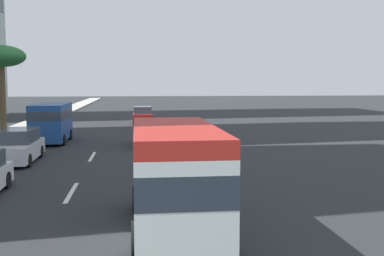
% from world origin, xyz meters
% --- Properties ---
extents(ground_plane, '(198.00, 198.00, 0.00)m').
position_xyz_m(ground_plane, '(31.50, 0.00, 0.00)').
color(ground_plane, '#26282B').
extents(sidewalk_right, '(162.00, 2.72, 0.15)m').
position_xyz_m(sidewalk_right, '(31.50, 7.38, 0.07)').
color(sidewalk_right, '#B2ADA3').
rests_on(sidewalk_right, ground_plane).
extents(lane_stripe_mid, '(3.20, 0.16, 0.01)m').
position_xyz_m(lane_stripe_mid, '(12.49, 0.00, 0.01)').
color(lane_stripe_mid, silver).
rests_on(lane_stripe_mid, ground_plane).
extents(lane_stripe_far, '(3.20, 0.16, 0.01)m').
position_xyz_m(lane_stripe_far, '(20.94, 0.00, 0.01)').
color(lane_stripe_far, silver).
rests_on(lane_stripe_far, ground_plane).
extents(minibus_lead, '(6.40, 2.33, 2.86)m').
position_xyz_m(minibus_lead, '(7.65, -3.42, 1.57)').
color(minibus_lead, silver).
rests_on(minibus_lead, ground_plane).
extents(van_second, '(5.30, 2.19, 2.59)m').
position_xyz_m(van_second, '(27.44, 3.24, 1.48)').
color(van_second, '#1E478C').
rests_on(van_second, ground_plane).
extents(car_third, '(4.74, 1.90, 1.67)m').
position_xyz_m(car_third, '(19.62, 3.58, 0.79)').
color(car_third, silver).
rests_on(car_third, ground_plane).
extents(car_fourth, '(4.31, 1.89, 1.68)m').
position_xyz_m(car_fourth, '(41.07, -3.02, 0.79)').
color(car_fourth, '#A51E1E').
rests_on(car_fourth, ground_plane).
extents(car_sixth, '(4.49, 1.91, 1.67)m').
position_xyz_m(car_sixth, '(25.35, -3.43, 0.79)').
color(car_sixth, silver).
rests_on(car_sixth, ground_plane).
extents(palm_tree, '(3.63, 3.63, 6.63)m').
position_xyz_m(palm_tree, '(32.13, 7.60, 5.79)').
color(palm_tree, brown).
rests_on(palm_tree, sidewalk_right).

